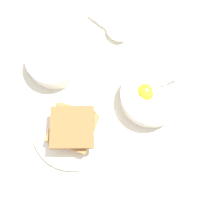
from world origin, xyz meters
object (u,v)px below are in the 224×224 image
(soup_spoon, at_px, (114,31))
(congee_bowl, at_px, (54,60))
(toast_sandwich, at_px, (72,127))
(toast_plate, at_px, (74,130))
(egg_bowl, at_px, (150,95))

(soup_spoon, bearing_deg, congee_bowl, 177.50)
(toast_sandwich, relative_size, soup_spoon, 1.17)
(congee_bowl, bearing_deg, toast_plate, -106.28)
(toast_plate, relative_size, soup_spoon, 1.59)
(toast_sandwich, relative_size, congee_bowl, 1.06)
(egg_bowl, bearing_deg, toast_sandwich, 171.39)
(toast_plate, height_order, soup_spoon, soup_spoon)
(toast_plate, bearing_deg, egg_bowl, -8.82)
(soup_spoon, distance_m, congee_bowl, 0.19)
(egg_bowl, relative_size, congee_bowl, 1.09)
(toast_sandwich, bearing_deg, toast_plate, 107.10)
(soup_spoon, xyz_separation_m, congee_bowl, (-0.19, 0.01, 0.02))
(egg_bowl, xyz_separation_m, soup_spoon, (0.02, 0.22, -0.02))
(toast_plate, relative_size, toast_sandwich, 1.35)
(egg_bowl, bearing_deg, toast_plate, 171.18)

